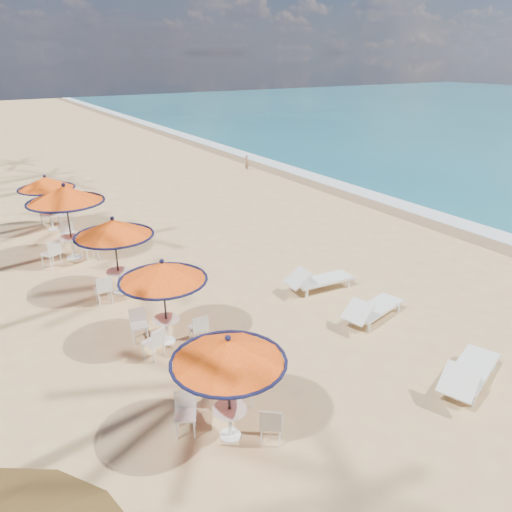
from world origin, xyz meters
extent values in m
plane|color=tan|center=(0.00, 0.00, 0.00)|extent=(160.00, 160.00, 0.00)
cube|color=white|center=(9.30, 10.00, 0.00)|extent=(1.20, 140.00, 0.04)
cube|color=olive|center=(8.40, 10.00, 0.00)|extent=(1.40, 140.00, 0.02)
cylinder|color=black|center=(-4.87, -0.17, 1.04)|extent=(0.05, 0.05, 2.07)
cone|color=#FF5616|center=(-4.87, -0.17, 1.85)|extent=(2.07, 2.07, 0.45)
torus|color=black|center=(-4.87, -0.17, 1.64)|extent=(2.07, 2.07, 0.06)
sphere|color=black|center=(-4.87, -0.17, 2.11)|extent=(0.11, 0.11, 0.11)
cylinder|color=white|center=(-4.87, -0.17, 0.61)|extent=(0.63, 0.63, 0.04)
cylinder|color=white|center=(-4.87, -0.17, 0.32)|extent=(0.07, 0.07, 0.63)
cylinder|color=black|center=(-4.60, 3.52, 1.05)|extent=(0.05, 0.05, 2.11)
cone|color=#FF5616|center=(-4.60, 3.52, 1.88)|extent=(2.11, 2.11, 0.46)
torus|color=black|center=(-4.60, 3.52, 1.67)|extent=(2.11, 2.11, 0.06)
sphere|color=black|center=(-4.60, 3.52, 2.14)|extent=(0.11, 0.11, 0.11)
cylinder|color=white|center=(-4.60, 3.52, 0.62)|extent=(0.64, 0.64, 0.04)
cylinder|color=white|center=(-4.60, 3.52, 0.32)|extent=(0.07, 0.07, 0.64)
cylinder|color=black|center=(-4.75, 6.83, 1.13)|extent=(0.05, 0.05, 2.26)
cone|color=#FF5616|center=(-4.75, 6.83, 2.02)|extent=(2.26, 2.26, 0.49)
torus|color=black|center=(-4.75, 6.83, 1.79)|extent=(2.26, 2.26, 0.07)
sphere|color=black|center=(-4.75, 6.83, 2.30)|extent=(0.12, 0.12, 0.12)
cylinder|color=white|center=(-4.75, 6.83, 0.67)|extent=(0.69, 0.69, 0.04)
cylinder|color=white|center=(-4.75, 6.83, 0.34)|extent=(0.08, 0.08, 0.69)
cylinder|color=black|center=(-5.31, 10.31, 1.28)|extent=(0.06, 0.06, 2.55)
cone|color=#FF5616|center=(-5.31, 10.31, 2.27)|extent=(2.55, 2.55, 0.55)
torus|color=black|center=(-5.31, 10.31, 2.02)|extent=(2.55, 2.55, 0.08)
sphere|color=black|center=(-5.31, 10.31, 2.59)|extent=(0.13, 0.13, 0.13)
cylinder|color=white|center=(-5.31, 10.31, 0.75)|extent=(0.78, 0.78, 0.04)
cylinder|color=white|center=(-5.31, 10.31, 0.39)|extent=(0.09, 0.09, 0.78)
cylinder|color=black|center=(-5.33, 13.81, 1.08)|extent=(0.05, 0.05, 2.16)
cone|color=#FF5616|center=(-5.33, 13.81, 1.92)|extent=(2.16, 2.16, 0.47)
torus|color=black|center=(-5.33, 13.81, 1.71)|extent=(2.16, 2.16, 0.07)
sphere|color=black|center=(-5.33, 13.81, 2.20)|extent=(0.11, 0.11, 0.11)
cylinder|color=white|center=(-5.33, 13.81, 0.64)|extent=(0.66, 0.66, 0.04)
cylinder|color=white|center=(-5.33, 13.81, 0.33)|extent=(0.08, 0.08, 0.66)
cube|color=white|center=(0.33, -1.44, 0.31)|extent=(2.03, 1.32, 0.08)
cube|color=white|center=(-0.56, -1.77, 0.56)|extent=(0.84, 0.87, 0.47)
cube|color=white|center=(0.33, -1.44, 0.13)|extent=(0.07, 0.07, 0.27)
cube|color=white|center=(0.60, 1.72, 0.29)|extent=(1.88, 1.06, 0.07)
cube|color=white|center=(-0.26, 1.50, 0.52)|extent=(0.73, 0.77, 0.44)
cube|color=white|center=(0.60, 1.72, 0.13)|extent=(0.06, 0.06, 0.25)
cube|color=white|center=(0.53, 3.85, 0.30)|extent=(1.86, 0.81, 0.07)
cube|color=white|center=(-0.38, 3.92, 0.53)|extent=(0.66, 0.71, 0.45)
cube|color=white|center=(0.53, 3.85, 0.13)|extent=(0.06, 0.06, 0.26)
imported|color=#886045|center=(7.01, 19.33, 0.47)|extent=(0.25, 0.36, 0.94)
camera|label=1|loc=(-8.29, -6.66, 6.59)|focal=35.00mm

